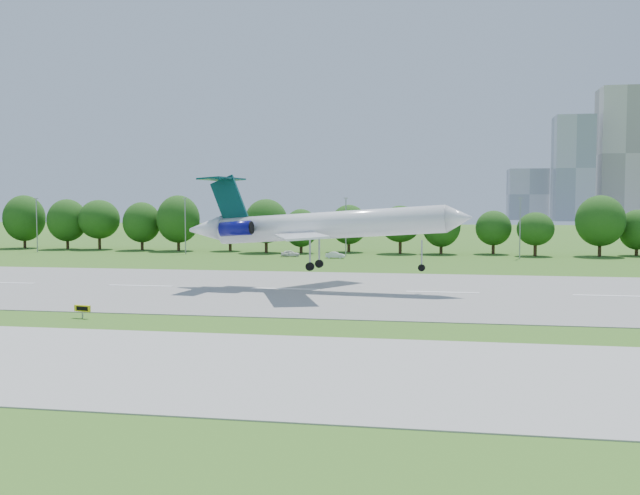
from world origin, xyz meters
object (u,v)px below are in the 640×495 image
(airliner, at_px, (315,225))
(service_vehicle_a, at_px, (335,255))
(taxi_sign_left, at_px, (82,309))
(service_vehicle_b, at_px, (290,253))

(airliner, bearing_deg, service_vehicle_a, 101.60)
(taxi_sign_left, bearing_deg, service_vehicle_b, 99.36)
(airliner, height_order, service_vehicle_b, airliner)
(airliner, height_order, service_vehicle_a, airliner)
(airliner, xyz_separation_m, taxi_sign_left, (-18.34, -25.91, -7.43))
(airliner, xyz_separation_m, service_vehicle_b, (-15.12, 54.15, -7.71))
(taxi_sign_left, distance_m, service_vehicle_b, 80.12)
(taxi_sign_left, height_order, service_vehicle_a, taxi_sign_left)
(airliner, bearing_deg, taxi_sign_left, -119.60)
(taxi_sign_left, relative_size, service_vehicle_a, 0.47)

